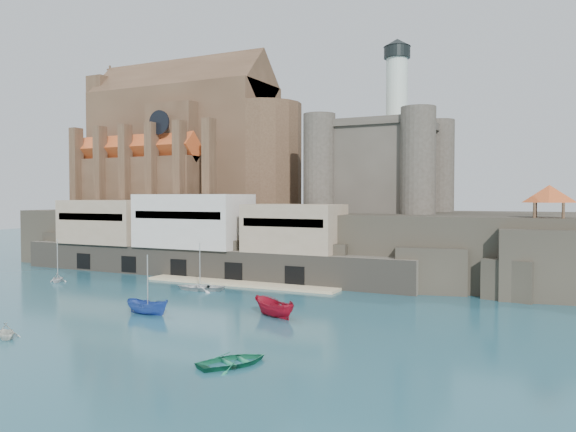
# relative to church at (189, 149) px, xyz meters

# --- Properties ---
(ground) EXTENTS (300.00, 300.00, 0.00)m
(ground) POSITION_rel_church_xyz_m (24.13, -41.85, -22.13)
(ground) COLOR #1B4959
(ground) RESTS_ON ground
(promontory) EXTENTS (100.00, 36.00, 10.00)m
(promontory) POSITION_rel_church_xyz_m (23.94, -2.48, -17.20)
(promontory) COLOR black
(promontory) RESTS_ON ground
(quay) EXTENTS (70.00, 12.00, 13.05)m
(quay) POSITION_rel_church_xyz_m (13.94, -18.78, -16.06)
(quay) COLOR #61594D
(quay) RESTS_ON ground
(church) EXTENTS (47.00, 25.93, 30.51)m
(church) POSITION_rel_church_xyz_m (0.00, 0.00, 0.00)
(church) COLOR #4B3423
(church) RESTS_ON promontory
(castle_keep) EXTENTS (21.20, 21.20, 29.30)m
(castle_keep) POSITION_rel_church_xyz_m (40.21, -0.78, -3.81)
(castle_keep) COLOR #423C34
(castle_keep) RESTS_ON promontory
(rock_outcrop) EXTENTS (14.50, 10.50, 8.70)m
(rock_outcrop) POSITION_rel_church_xyz_m (66.13, -16.01, -18.11)
(rock_outcrop) COLOR black
(rock_outcrop) RESTS_ON ground
(pavilion) EXTENTS (6.40, 6.40, 5.40)m
(pavilion) POSITION_rel_church_xyz_m (66.13, -15.85, -9.40)
(pavilion) COLOR #4B3423
(pavilion) RESTS_ON rock_outcrop
(boat_1) EXTENTS (2.84, 3.30, 3.27)m
(boat_1) POSITION_rel_church_xyz_m (23.07, -59.30, -22.13)
(boat_1) COLOR silver
(boat_1) RESTS_ON ground
(boat_2) EXTENTS (2.08, 2.03, 5.35)m
(boat_2) POSITION_rel_church_xyz_m (27.71, -45.69, -22.13)
(boat_2) COLOR #28489E
(boat_2) RESTS_ON ground
(boat_3) EXTENTS (4.02, 3.04, 5.59)m
(boat_3) POSITION_rel_church_xyz_m (45.51, -57.14, -22.13)
(boat_3) COLOR #1F805B
(boat_3) RESTS_ON ground
(boat_4) EXTENTS (3.28, 2.80, 3.25)m
(boat_4) POSITION_rel_church_xyz_m (0.64, -33.64, -22.13)
(boat_4) COLOR silver
(boat_4) RESTS_ON ground
(boat_5) EXTENTS (2.99, 2.96, 5.88)m
(boat_5) POSITION_rel_church_xyz_m (40.38, -40.76, -22.13)
(boat_5) COLOR maroon
(boat_5) RESTS_ON ground
(boat_6) EXTENTS (2.33, 4.86, 6.55)m
(boat_6) POSITION_rel_church_xyz_m (23.62, -30.16, -22.13)
(boat_6) COLOR silver
(boat_6) RESTS_ON ground
(boat_7) EXTENTS (3.04, 2.53, 3.03)m
(boat_7) POSITION_rel_church_xyz_m (39.33, -38.57, -22.13)
(boat_7) COLOR #204F98
(boat_7) RESTS_ON ground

